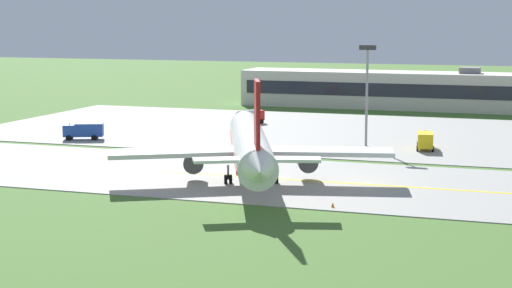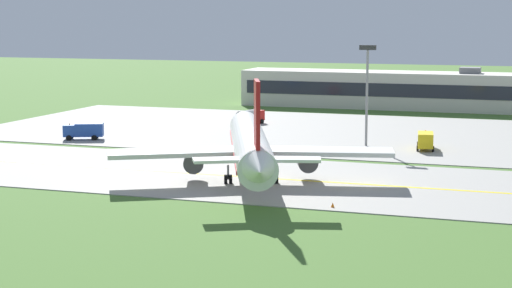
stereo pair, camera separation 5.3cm
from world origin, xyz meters
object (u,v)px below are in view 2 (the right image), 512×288
object	(u,v)px
service_truck_fuel	(84,130)
service_truck_catering	(250,116)
service_truck_baggage	(425,140)
apron_light_mast	(367,82)
airplane_lead	(251,146)

from	to	relation	value
service_truck_fuel	service_truck_catering	xyz separation A→B (m)	(17.88, 26.05, 0.00)
service_truck_baggage	service_truck_catering	distance (m)	38.27
apron_light_mast	service_truck_fuel	bearing A→B (deg)	-169.66
apron_light_mast	service_truck_catering	bearing A→B (deg)	142.98
service_truck_baggage	apron_light_mast	world-z (taller)	apron_light_mast
service_truck_baggage	service_truck_fuel	world-z (taller)	same
service_truck_baggage	service_truck_fuel	xyz separation A→B (m)	(-50.92, -6.73, 0.00)
airplane_lead	apron_light_mast	bearing A→B (deg)	77.21
service_truck_baggage	service_truck_catering	size ratio (longest dim) A/B	0.98
service_truck_baggage	apron_light_mast	bearing A→B (deg)	173.65
service_truck_fuel	apron_light_mast	bearing A→B (deg)	10.34
airplane_lead	service_truck_fuel	xyz separation A→B (m)	(-35.18, 23.29, -2.60)
airplane_lead	service_truck_fuel	bearing A→B (deg)	146.49
service_truck_catering	apron_light_mast	size ratio (longest dim) A/B	0.43
service_truck_baggage	apron_light_mast	xyz separation A→B (m)	(-8.70, 0.97, 7.79)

